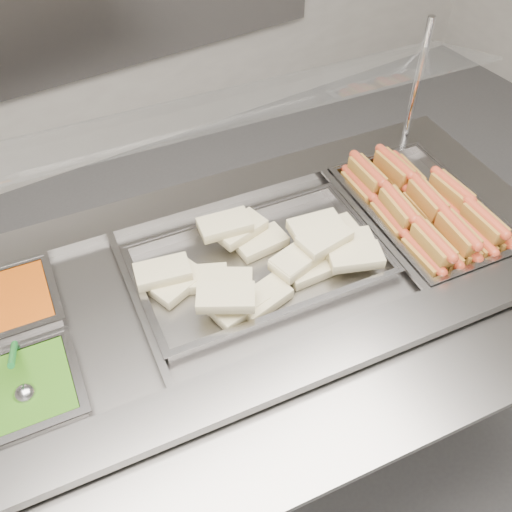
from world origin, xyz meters
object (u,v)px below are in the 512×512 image
sneeze_guard (204,116)px  serving_spoon (23,387)px  steam_counter (243,357)px  pan_hotdogs (420,216)px  pan_wraps (259,267)px

sneeze_guard → serving_spoon: 0.85m
steam_counter → pan_hotdogs: (0.66, -0.09, 0.43)m
steam_counter → pan_wraps: pan_wraps is taller
steam_counter → serving_spoon: serving_spoon is taller
pan_hotdogs → steam_counter: bearing=172.6°
serving_spoon → sneeze_guard: bearing=23.5°
pan_wraps → steam_counter: bearing=172.6°
steam_counter → sneeze_guard: 0.89m
steam_counter → sneeze_guard: (0.03, 0.23, 0.86)m
steam_counter → serving_spoon: (-0.67, -0.07, 0.49)m
pan_wraps → serving_spoon: (-0.73, -0.06, 0.04)m
sneeze_guard → pan_hotdogs: (0.63, -0.32, -0.43)m
pan_hotdogs → serving_spoon: bearing=179.4°
pan_wraps → sneeze_guard: bearing=97.9°
steam_counter → pan_wraps: size_ratio=2.72×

